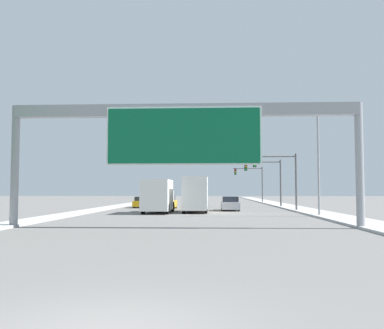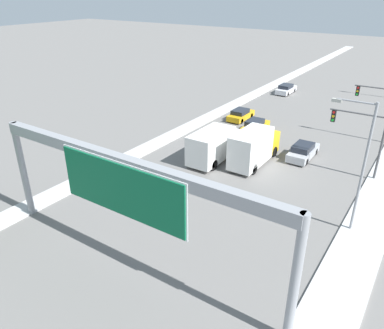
# 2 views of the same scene
# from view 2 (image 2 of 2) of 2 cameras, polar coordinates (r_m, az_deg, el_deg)

# --- Properties ---
(median_strip_left) EXTENTS (2.00, 120.00, 0.15)m
(median_strip_left) POSITION_cam_2_polar(r_m,az_deg,el_deg) (61.92, 10.22, 10.85)
(median_strip_left) COLOR #B5B5B5
(median_strip_left) RESTS_ON ground
(sign_gantry) EXTENTS (20.36, 0.73, 7.13)m
(sign_gantry) POSITION_cam_2_polar(r_m,az_deg,el_deg) (20.83, -10.49, -2.53)
(sign_gantry) COLOR gray
(sign_gantry) RESTS_ON ground
(car_mid_center) EXTENTS (1.83, 4.36, 1.36)m
(car_mid_center) POSITION_cam_2_polar(r_m,az_deg,el_deg) (48.13, 7.42, 7.54)
(car_mid_center) COLOR gold
(car_mid_center) RESTS_ON ground
(car_near_left) EXTENTS (1.86, 4.64, 1.44)m
(car_near_left) POSITION_cam_2_polar(r_m,az_deg,el_deg) (61.98, 14.13, 11.08)
(car_near_left) COLOR silver
(car_near_left) RESTS_ON ground
(car_near_center) EXTENTS (1.73, 4.48, 1.55)m
(car_near_center) POSITION_cam_2_polar(r_m,az_deg,el_deg) (43.95, 9.58, 5.74)
(car_near_center) COLOR gold
(car_near_center) RESTS_ON ground
(car_far_right) EXTENTS (1.86, 4.69, 1.48)m
(car_far_right) POSITION_cam_2_polar(r_m,az_deg,el_deg) (38.28, 16.56, 1.94)
(car_far_right) COLOR #A5A8AD
(car_far_right) RESTS_ON ground
(truck_box_primary) EXTENTS (2.48, 7.20, 3.12)m
(truck_box_primary) POSITION_cam_2_polar(r_m,az_deg,el_deg) (36.02, 3.47, 3.04)
(truck_box_primary) COLOR white
(truck_box_primary) RESTS_ON ground
(truck_box_secondary) EXTENTS (2.30, 7.02, 3.42)m
(truck_box_secondary) POSITION_cam_2_polar(r_m,az_deg,el_deg) (35.55, 9.39, 2.66)
(truck_box_secondary) COLOR yellow
(truck_box_secondary) RESTS_ON ground
(traffic_light_near_intersection) EXTENTS (4.71, 0.32, 5.94)m
(traffic_light_near_intersection) POSITION_cam_2_polar(r_m,az_deg,el_deg) (35.17, 24.73, 4.40)
(traffic_light_near_intersection) COLOR #4C4C4F
(traffic_light_near_intersection) RESTS_ON ground
(traffic_light_mid_block) EXTENTS (4.86, 0.32, 6.02)m
(traffic_light_mid_block) POSITION_cam_2_polar(r_m,az_deg,el_deg) (44.68, 27.20, 8.16)
(traffic_light_mid_block) COLOR #4C4C4F
(traffic_light_mid_block) RESTS_ON ground
(street_lamp_right) EXTENTS (2.72, 0.28, 9.13)m
(street_lamp_right) POSITION_cam_2_polar(r_m,az_deg,el_deg) (26.18, 24.21, 0.81)
(street_lamp_right) COLOR gray
(street_lamp_right) RESTS_ON ground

